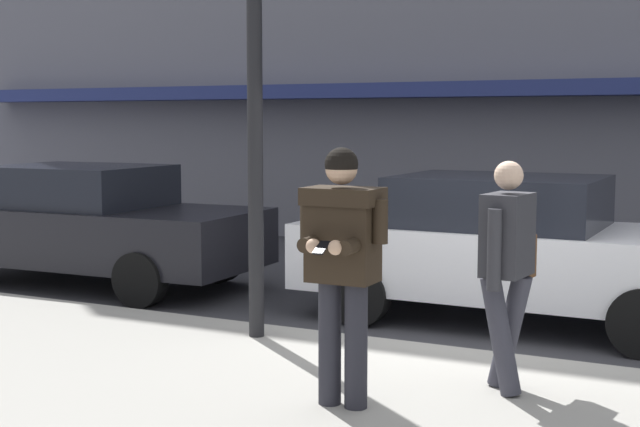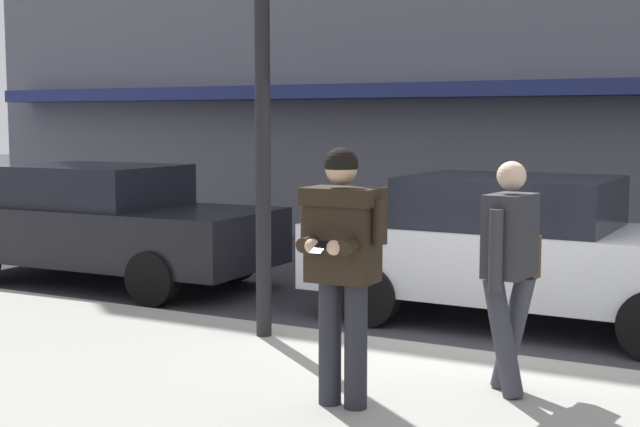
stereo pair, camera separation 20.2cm
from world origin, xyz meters
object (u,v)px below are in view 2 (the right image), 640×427
Objects in this scene: parked_sedan_near at (103,223)px; parked_sedan_mid at (523,249)px; street_lamp_post at (262,5)px; man_texting_on_phone at (342,249)px; pedestrian_with_bag at (511,262)px.

parked_sedan_near is 1.01× the size of parked_sedan_mid.
street_lamp_post reaches higher than parked_sedan_mid.
pedestrian_with_bag is (0.92, 0.88, -0.14)m from man_texting_on_phone.
man_texting_on_phone reaches higher than pedestrian_with_bag.
man_texting_on_phone is at bearing -93.64° from parked_sedan_mid.
street_lamp_post is (-1.80, -2.20, 2.35)m from parked_sedan_mid.
street_lamp_post is at bearing 166.59° from pedestrian_with_bag.
parked_sedan_near is 4.70m from street_lamp_post.
parked_sedan_near is 6.18m from man_texting_on_phone.
pedestrian_with_bag is at bearing 43.62° from man_texting_on_phone.
parked_sedan_mid is 2.65× the size of pedestrian_with_bag.
street_lamp_post is at bearing -27.21° from parked_sedan_near.
street_lamp_post is at bearing -129.23° from parked_sedan_mid.
parked_sedan_mid is 3.71m from man_texting_on_phone.
street_lamp_post reaches higher than parked_sedan_near.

